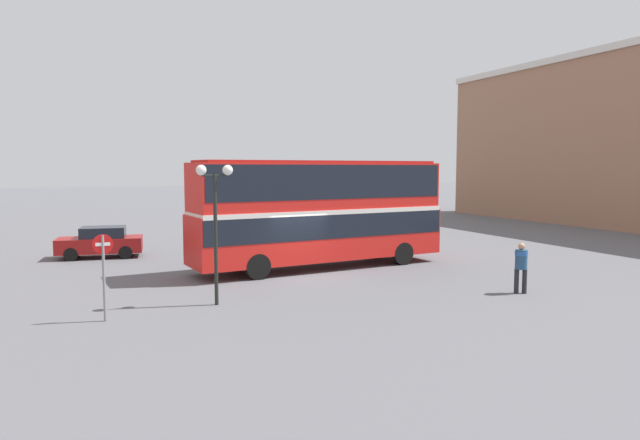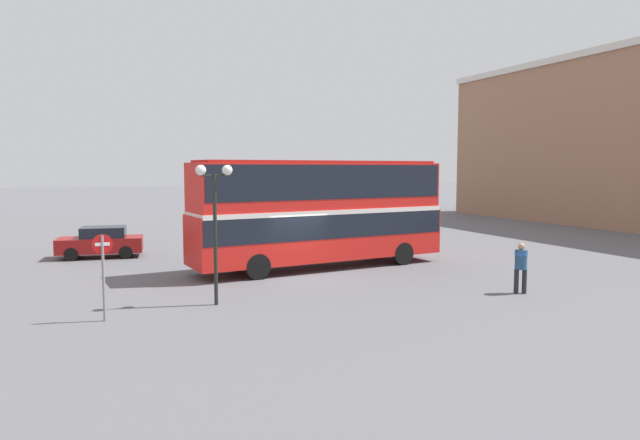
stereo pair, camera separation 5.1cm
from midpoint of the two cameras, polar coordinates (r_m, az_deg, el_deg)
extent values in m
plane|color=#5B5B60|center=(23.14, -1.88, -5.67)|extent=(240.00, 240.00, 0.00)
cube|color=red|center=(24.92, 0.06, -1.48)|extent=(11.60, 3.70, 2.05)
cube|color=red|center=(24.76, 0.06, 3.29)|extent=(11.42, 3.61, 2.10)
cube|color=black|center=(24.87, 0.06, -0.42)|extent=(11.49, 3.72, 1.01)
cube|color=black|center=(24.75, 0.06, 3.88)|extent=(11.26, 3.62, 1.43)
cube|color=silver|center=(24.82, 0.06, 0.94)|extent=(11.49, 3.71, 0.20)
cube|color=#B11A15|center=(24.75, 0.06, 5.83)|extent=(10.89, 3.38, 0.10)
cylinder|color=black|center=(27.89, 5.52, -2.75)|extent=(1.05, 0.41, 1.03)
cylinder|color=black|center=(26.08, 8.31, -3.33)|extent=(1.05, 0.41, 1.03)
cylinder|color=black|center=(24.64, -8.21, -3.84)|extent=(1.05, 0.41, 1.03)
cylinder|color=black|center=(22.58, -6.20, -4.65)|extent=(1.05, 0.41, 1.03)
cylinder|color=#232328|center=(21.22, 19.82, -5.80)|extent=(0.16, 0.16, 0.86)
cylinder|color=#232328|center=(21.18, 19.10, -5.80)|extent=(0.16, 0.16, 0.86)
cylinder|color=navy|center=(21.07, 19.53, -3.75)|extent=(0.57, 0.57, 0.68)
cylinder|color=#28569E|center=(21.04, 19.55, -3.17)|extent=(0.60, 0.60, 0.15)
sphere|color=tan|center=(21.01, 19.57, -2.51)|extent=(0.23, 0.23, 0.23)
cube|color=silver|center=(38.79, 1.93, -0.20)|extent=(4.09, 1.92, 0.83)
cube|color=black|center=(38.66, 1.72, 0.80)|extent=(2.14, 1.69, 0.52)
cylinder|color=black|center=(40.08, 3.11, -0.55)|extent=(0.68, 0.24, 0.68)
cylinder|color=black|center=(38.59, 4.13, -0.78)|extent=(0.68, 0.24, 0.68)
cylinder|color=black|center=(39.11, -0.24, -0.69)|extent=(0.68, 0.24, 0.68)
cylinder|color=black|center=(37.58, 0.67, -0.93)|extent=(0.68, 0.24, 0.68)
cube|color=maroon|center=(29.86, -21.06, -2.32)|extent=(4.14, 2.26, 0.72)
cube|color=black|center=(29.77, -20.80, -1.13)|extent=(2.24, 1.84, 0.52)
cylinder|color=black|center=(29.29, -23.58, -3.17)|extent=(0.66, 0.30, 0.64)
cylinder|color=black|center=(30.83, -23.15, -2.75)|extent=(0.66, 0.30, 0.64)
cylinder|color=black|center=(29.02, -18.80, -3.08)|extent=(0.66, 0.30, 0.64)
cylinder|color=black|center=(30.57, -18.61, -2.66)|extent=(0.66, 0.30, 0.64)
cylinder|color=black|center=(18.40, -10.35, -1.98)|extent=(0.12, 0.12, 4.19)
cylinder|color=black|center=(18.26, -10.46, 4.40)|extent=(0.84, 0.06, 0.06)
sphere|color=white|center=(18.17, -11.77, 4.90)|extent=(0.33, 0.33, 0.33)
sphere|color=white|center=(18.35, -9.18, 4.94)|extent=(0.33, 0.33, 0.33)
cylinder|color=gray|center=(17.43, -20.75, -5.48)|extent=(0.08, 0.08, 2.48)
cylinder|color=red|center=(17.28, -20.86, -2.27)|extent=(0.56, 0.03, 0.56)
cube|color=white|center=(17.28, -20.86, -2.27)|extent=(0.40, 0.04, 0.10)
camera|label=1|loc=(0.03, -89.94, 0.01)|focal=32.00mm
camera|label=2|loc=(0.03, 90.06, -0.01)|focal=32.00mm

